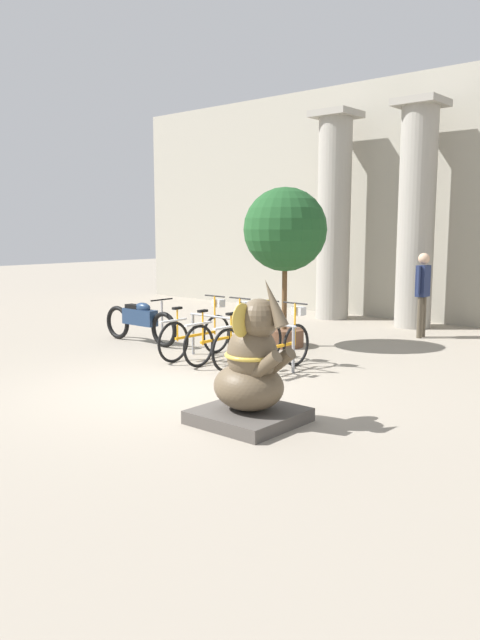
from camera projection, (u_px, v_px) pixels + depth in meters
name	position (u px, v px, depth m)	size (l,w,h in m)	color
ground_plane	(176.00, 389.00, 8.97)	(60.00, 60.00, 0.00)	gray
building_facade	(435.00, 199.00, 14.97)	(20.00, 0.20, 6.00)	#A39E8E
column_left	(334.00, 215.00, 15.71)	(1.04, 1.04, 5.16)	gray
column_middle	(416.00, 214.00, 14.28)	(1.04, 1.04, 5.16)	gray
bike_rack	(240.00, 331.00, 10.66)	(2.37, 0.05, 0.77)	gray
bicycle_0	(197.00, 334.00, 11.14)	(0.48, 1.80, 1.08)	black
bicycle_1	(222.00, 338.00, 10.77)	(0.48, 1.80, 1.08)	black
bicycle_2	(250.00, 341.00, 10.43)	(0.48, 1.80, 1.08)	black
bicycle_3	(278.00, 346.00, 10.04)	(0.48, 1.80, 1.08)	black
elephant_statue	(252.00, 374.00, 7.33)	(1.14, 1.14, 1.76)	#4C4742
motorcycle	(140.00, 320.00, 12.54)	(2.13, 0.55, 0.94)	black
person_pedestrian	(423.00, 287.00, 13.08)	(0.24, 0.47, 1.79)	brown
potted_tree	(285.00, 235.00, 11.95)	(1.61, 1.61, 3.08)	brown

